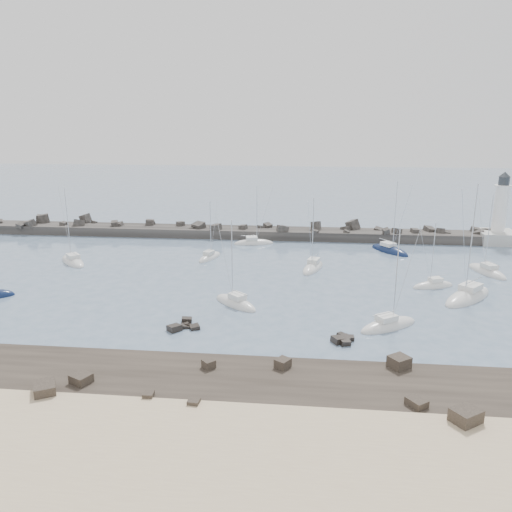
{
  "coord_description": "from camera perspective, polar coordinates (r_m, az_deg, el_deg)",
  "views": [
    {
      "loc": [
        9.79,
        -61.8,
        23.49
      ],
      "look_at": [
        2.11,
        12.0,
        3.11
      ],
      "focal_mm": 35.0,
      "sensor_mm": 36.0,
      "label": 1
    }
  ],
  "objects": [
    {
      "name": "ground",
      "position": [
        66.83,
        -2.88,
        -5.24
      ],
      "size": [
        400.0,
        400.0,
        0.0
      ],
      "primitive_type": "plane",
      "color": "slate",
      "rests_on": "ground"
    },
    {
      "name": "sand_strip",
      "position": [
        39.18,
        -10.53,
        -21.77
      ],
      "size": [
        140.0,
        14.0,
        1.0
      ],
      "primitive_type": "cube",
      "color": "beige",
      "rests_on": "ground"
    },
    {
      "name": "rock_shelf",
      "position": [
        47.22,
        -7.17,
        -14.57
      ],
      "size": [
        140.0,
        12.29,
        1.95
      ],
      "color": "black",
      "rests_on": "ground"
    },
    {
      "name": "rock_cluster_near",
      "position": [
        59.51,
        -8.22,
        -7.93
      ],
      "size": [
        3.95,
        4.28,
        1.2
      ],
      "color": "black",
      "rests_on": "ground"
    },
    {
      "name": "rock_cluster_far",
      "position": [
        56.21,
        9.85,
        -9.49
      ],
      "size": [
        2.69,
        3.43,
        1.29
      ],
      "color": "black",
      "rests_on": "ground"
    },
    {
      "name": "breakwater",
      "position": [
        103.91,
        -3.79,
        2.44
      ],
      "size": [
        115.0,
        7.24,
        5.34
      ],
      "color": "#2E2B29",
      "rests_on": "ground"
    },
    {
      "name": "lighthouse",
      "position": [
        108.44,
        25.92,
        2.96
      ],
      "size": [
        7.0,
        7.0,
        14.6
      ],
      "color": "#AEAEA8",
      "rests_on": "ground"
    },
    {
      "name": "sailboat_1",
      "position": [
        90.08,
        -20.19,
        -0.63
      ],
      "size": [
        7.74,
        8.08,
        13.5
      ],
      "color": "silver",
      "rests_on": "ground"
    },
    {
      "name": "sailboat_3",
      "position": [
        87.55,
        -5.31,
        -0.18
      ],
      "size": [
        4.07,
        7.09,
        10.81
      ],
      "color": "silver",
      "rests_on": "ground"
    },
    {
      "name": "sailboat_4",
      "position": [
        97.2,
        -0.27,
        1.45
      ],
      "size": [
        8.06,
        4.0,
        12.21
      ],
      "color": "silver",
      "rests_on": "ground"
    },
    {
      "name": "sailboat_5",
      "position": [
        65.73,
        -2.34,
        -5.46
      ],
      "size": [
        7.27,
        6.88,
        12.22
      ],
      "color": "silver",
      "rests_on": "ground"
    },
    {
      "name": "sailboat_6",
      "position": [
        81.6,
        6.52,
        -1.37
      ],
      "size": [
        4.66,
        8.35,
        12.73
      ],
      "color": "silver",
      "rests_on": "ground"
    },
    {
      "name": "sailboat_7",
      "position": [
        60.86,
        14.88,
        -7.75
      ],
      "size": [
        8.09,
        6.63,
        12.83
      ],
      "color": "silver",
      "rests_on": "ground"
    },
    {
      "name": "sailboat_8",
      "position": [
        94.85,
        15.01,
        0.57
      ],
      "size": [
        7.38,
        8.75,
        13.92
      ],
      "color": "#0F1C3F",
      "rests_on": "ground"
    },
    {
      "name": "sailboat_9",
      "position": [
        76.82,
        19.58,
        -3.26
      ],
      "size": [
        6.74,
        4.11,
        10.34
      ],
      "color": "silver",
      "rests_on": "ground"
    },
    {
      "name": "sailboat_10",
      "position": [
        86.99,
        24.88,
        -1.68
      ],
      "size": [
        5.34,
        8.79,
        13.3
      ],
      "color": "silver",
      "rests_on": "ground"
    },
    {
      "name": "sailboat_11",
      "position": [
        73.66,
        23.04,
        -4.39
      ],
      "size": [
        9.64,
        10.18,
        16.88
      ],
      "color": "silver",
      "rests_on": "ground"
    }
  ]
}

